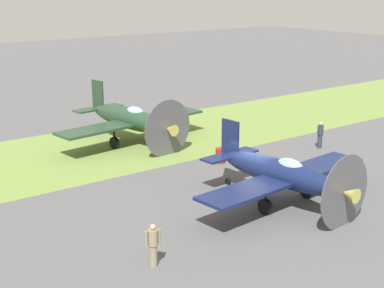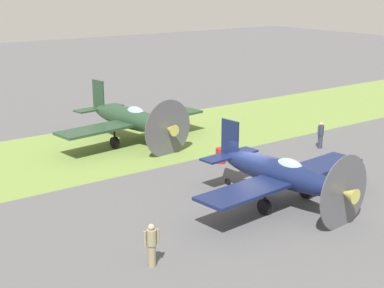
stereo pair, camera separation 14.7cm
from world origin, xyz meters
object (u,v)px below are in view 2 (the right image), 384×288
(ground_crew_mechanic, at_px, (152,244))
(ground_crew_chief, at_px, (321,134))
(fuel_drum, at_px, (221,156))
(airplane_lead, at_px, (281,173))
(airplane_wingman, at_px, (131,119))

(ground_crew_mechanic, bearing_deg, ground_crew_chief, 33.67)
(fuel_drum, bearing_deg, ground_crew_chief, 168.85)
(airplane_lead, bearing_deg, ground_crew_mechanic, 6.32)
(fuel_drum, bearing_deg, airplane_lead, 75.10)
(airplane_wingman, distance_m, ground_crew_chief, 12.41)
(airplane_lead, distance_m, airplane_wingman, 13.73)
(ground_crew_mechanic, distance_m, fuel_drum, 13.23)
(ground_crew_chief, bearing_deg, fuel_drum, 161.90)
(ground_crew_chief, bearing_deg, airplane_wingman, 130.30)
(airplane_wingman, relative_size, ground_crew_chief, 6.39)
(airplane_lead, height_order, airplane_wingman, airplane_wingman)
(airplane_wingman, relative_size, fuel_drum, 12.28)
(fuel_drum, bearing_deg, ground_crew_mechanic, 39.31)
(ground_crew_chief, xyz_separation_m, fuel_drum, (7.15, -1.41, -0.46))
(airplane_wingman, height_order, fuel_drum, airplane_wingman)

